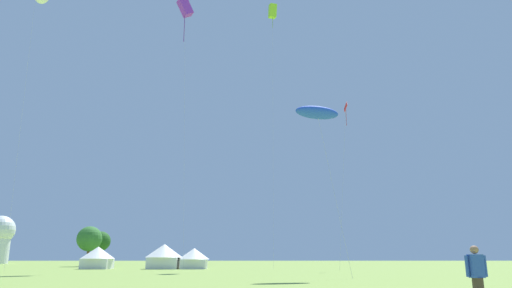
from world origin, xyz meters
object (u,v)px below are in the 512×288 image
object	(u,v)px
kite_blue_parafoil	(317,113)
kite_red_diamond	(345,114)
festival_tent_left	(194,257)
tree_distant_right	(101,241)
kite_lime_box	(273,12)
festival_tent_right	(164,255)
kite_purple_box	(185,8)
festival_tent_center	(98,257)
observatory_dome	(0,237)
tree_distant_left	(89,239)
person_spectator	(478,280)

from	to	relation	value
kite_blue_parafoil	kite_red_diamond	size ratio (longest dim) A/B	0.62
festival_tent_left	tree_distant_right	world-z (taller)	tree_distant_right
kite_blue_parafoil	festival_tent_left	distance (m)	31.09
kite_lime_box	festival_tent_right	xyz separation A→B (m)	(-14.20, -1.78, -35.56)
kite_purple_box	festival_tent_center	distance (m)	34.63
festival_tent_left	tree_distant_right	xyz separation A→B (m)	(-18.30, 20.19, 2.64)
festival_tent_right	observatory_dome	size ratio (longest dim) A/B	0.44
festival_tent_left	tree_distant_left	bearing A→B (deg)	140.09
kite_red_diamond	person_spectator	size ratio (longest dim) A/B	11.96
festival_tent_center	tree_distant_right	world-z (taller)	tree_distant_right
kite_blue_parafoil	kite_red_diamond	distance (m)	23.58
kite_lime_box	person_spectator	world-z (taller)	kite_lime_box
person_spectator	tree_distant_left	world-z (taller)	tree_distant_left
kite_blue_parafoil	observatory_dome	bearing A→B (deg)	129.95
kite_blue_parafoil	tree_distant_right	xyz separation A→B (m)	(-30.39, 46.72, -8.14)
festival_tent_center	festival_tent_left	world-z (taller)	festival_tent_center
kite_lime_box	festival_tent_left	bearing A→B (deg)	-170.30
festival_tent_right	kite_red_diamond	bearing A→B (deg)	-12.46
festival_tent_center	tree_distant_left	bearing A→B (deg)	112.67
kite_purple_box	festival_tent_left	bearing A→B (deg)	65.88
observatory_dome	tree_distant_right	bearing A→B (deg)	-40.85
festival_tent_right	person_spectator	bearing A→B (deg)	-70.65
person_spectator	festival_tent_left	bearing A→B (deg)	105.15
kite_red_diamond	festival_tent_left	size ratio (longest dim) A/B	5.24
festival_tent_left	observatory_dome	world-z (taller)	observatory_dome
tree_distant_left	tree_distant_right	distance (m)	4.55
person_spectator	festival_tent_center	bearing A→B (deg)	117.82
festival_tent_center	observatory_dome	size ratio (longest dim) A/B	0.39
tree_distant_left	tree_distant_right	bearing A→B (deg)	84.69
kite_red_diamond	festival_tent_left	world-z (taller)	kite_red_diamond
observatory_dome	tree_distant_left	bearing A→B (deg)	-45.59
kite_purple_box	kite_lime_box	distance (m)	13.87
kite_lime_box	festival_tent_right	size ratio (longest dim) A/B	8.15
kite_red_diamond	festival_tent_right	xyz separation A→B (m)	(-22.90, 5.06, -17.28)
kite_lime_box	observatory_dome	size ratio (longest dim) A/B	3.56
kite_blue_parafoil	festival_tent_center	xyz separation A→B (m)	(-24.27, 26.53, -10.68)
kite_purple_box	festival_tent_left	size ratio (longest dim) A/B	9.05
kite_blue_parafoil	festival_tent_center	bearing A→B (deg)	132.45
kite_purple_box	tree_distant_right	xyz separation A→B (m)	(-16.47, 24.27, -30.25)
kite_red_diamond	observatory_dome	distance (m)	87.89
kite_red_diamond	kite_lime_box	size ratio (longest dim) A/B	0.54
kite_purple_box	festival_tent_center	world-z (taller)	kite_purple_box
kite_blue_parafoil	festival_tent_center	size ratio (longest dim) A/B	3.03
kite_blue_parafoil	tree_distant_left	xyz separation A→B (m)	(-30.81, 42.19, -7.89)
tree_distant_left	festival_tent_center	bearing A→B (deg)	-67.33
kite_lime_box	tree_distant_left	size ratio (longest dim) A/B	6.09
kite_purple_box	person_spectator	distance (m)	56.69
kite_purple_box	tree_distant_left	size ratio (longest dim) A/B	5.66
kite_purple_box	kite_lime_box	xyz separation A→B (m)	(12.22, 5.86, 2.95)
kite_red_diamond	kite_purple_box	bearing A→B (deg)	177.33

